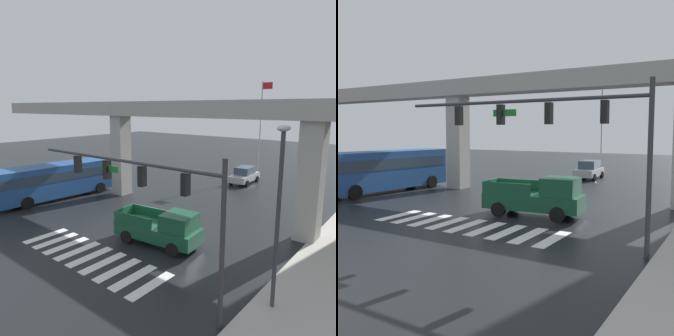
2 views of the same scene
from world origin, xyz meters
The scene contains 9 objects.
ground_plane centered at (0.00, 0.00, 0.00)m, with size 120.00×120.00×0.00m, color black.
crosswalk_stripes centered at (0.00, -5.12, 0.01)m, with size 9.35×2.80×0.01m.
elevated_overpass centered at (0.00, 4.61, 7.00)m, with size 53.05×1.88×8.29m.
pickup_truck centered at (1.97, -1.52, 0.99)m, with size 5.28×2.52×2.08m.
city_bus centered at (-11.48, -0.12, 1.72)m, with size 3.33×10.95×2.99m.
sedan_silver centered at (-1.37, 15.58, 0.85)m, with size 2.14×4.39×1.72m.
traffic_signal_mast centered at (4.51, -5.55, 4.66)m, with size 10.89×0.32×6.20m.
street_lamp_near_corner centered at (9.23, -3.33, 4.56)m, with size 0.44×0.70×7.24m.
flagpole centered at (-1.21, 18.75, 6.07)m, with size 1.16×0.12×10.54m.
Camera 1 is at (13.31, -14.69, 7.87)m, focal length 34.27 mm.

